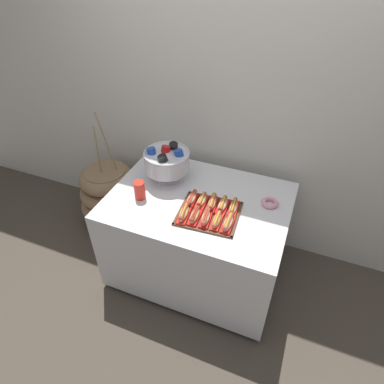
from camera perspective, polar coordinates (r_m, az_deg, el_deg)
ground_plane at (r=2.91m, az=0.97°, el=-13.02°), size 10.00×10.00×0.00m
back_wall at (r=2.58m, az=6.32°, el=15.94°), size 6.00×0.10×2.60m
buffet_table at (r=2.61m, az=1.06°, el=-7.48°), size 1.29×0.93×0.77m
floor_vase at (r=3.21m, az=-14.04°, el=-1.00°), size 0.55×0.55×1.18m
serving_tray at (r=2.24m, az=2.93°, el=-3.76°), size 0.43×0.39×0.01m
hot_dog_0 at (r=2.19m, az=-1.41°, el=-3.71°), size 0.08×0.19×0.06m
hot_dog_1 at (r=2.17m, az=0.47°, el=-4.15°), size 0.07×0.17×0.06m
hot_dog_2 at (r=2.16m, az=2.37°, el=-4.54°), size 0.08×0.17×0.06m
hot_dog_3 at (r=2.15m, az=4.30°, el=-4.99°), size 0.07×0.16×0.06m
hot_dog_4 at (r=2.14m, az=6.26°, el=-5.39°), size 0.07×0.17×0.06m
hot_dog_5 at (r=2.31m, az=-0.08°, el=-1.15°), size 0.07×0.16×0.06m
hot_dog_6 at (r=2.29m, az=1.70°, el=-1.51°), size 0.07×0.16×0.06m
hot_dog_7 at (r=2.28m, az=3.51°, el=-1.87°), size 0.08×0.18×0.06m
hot_dog_8 at (r=2.27m, az=5.34°, el=-2.24°), size 0.08×0.17×0.06m
hot_dog_9 at (r=2.26m, az=7.19°, el=-2.65°), size 0.08×0.18×0.06m
punch_bowl at (r=2.47m, az=-4.36°, el=5.47°), size 0.34×0.34×0.28m
cup_stack at (r=2.36m, az=-9.06°, el=0.30°), size 0.08×0.08×0.14m
donut at (r=2.37m, az=13.36°, el=-1.81°), size 0.12×0.12×0.03m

